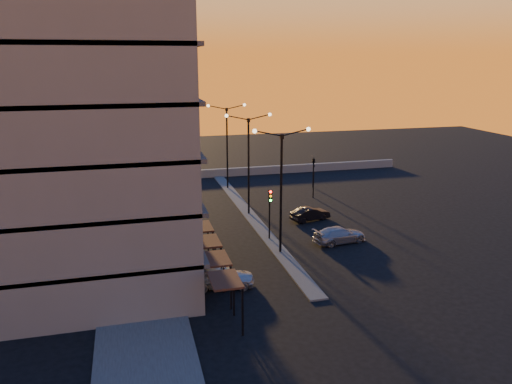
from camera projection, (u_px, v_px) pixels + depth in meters
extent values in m
plane|color=black|center=(280.00, 253.00, 37.81)|extent=(120.00, 120.00, 0.00)
cube|color=#464644|center=(137.00, 246.00, 38.97)|extent=(5.00, 40.00, 0.12)
cube|color=#464644|center=(249.00, 214.00, 47.14)|extent=(1.20, 36.00, 0.12)
cube|color=slate|center=(234.00, 172.00, 62.46)|extent=(44.00, 0.50, 1.00)
cylinder|color=slate|center=(72.00, 86.00, 33.02)|extent=(14.00, 14.00, 25.00)
cube|color=slate|center=(64.00, 91.00, 28.35)|extent=(14.00, 10.00, 25.00)
cylinder|color=black|center=(86.00, 241.00, 35.85)|extent=(14.16, 14.16, 2.40)
cube|color=black|center=(193.00, 223.00, 33.35)|extent=(0.15, 3.20, 1.20)
cylinder|color=black|center=(281.00, 196.00, 36.64)|extent=(0.18, 0.18, 9.00)
cube|color=black|center=(282.00, 136.00, 35.50)|extent=(0.25, 0.25, 0.35)
sphere|color=#FFE5B2|center=(255.00, 131.00, 34.89)|extent=(0.32, 0.32, 0.32)
sphere|color=#FFE5B2|center=(308.00, 129.00, 35.87)|extent=(0.32, 0.32, 0.32)
cylinder|color=black|center=(249.00, 168.00, 45.98)|extent=(0.18, 0.18, 9.00)
cube|color=black|center=(248.00, 120.00, 44.84)|extent=(0.25, 0.25, 0.35)
sphere|color=#FFE5B2|center=(227.00, 116.00, 44.24)|extent=(0.32, 0.32, 0.32)
sphere|color=#FFE5B2|center=(270.00, 115.00, 45.21)|extent=(0.32, 0.32, 0.32)
cylinder|color=black|center=(227.00, 149.00, 55.33)|extent=(0.18, 0.18, 9.00)
cube|color=black|center=(227.00, 109.00, 54.19)|extent=(0.25, 0.25, 0.35)
sphere|color=#FFE5B2|center=(208.00, 106.00, 53.58)|extent=(0.32, 0.32, 0.32)
sphere|color=#FFE5B2|center=(244.00, 105.00, 54.56)|extent=(0.32, 0.32, 0.32)
cylinder|color=black|center=(269.00, 221.00, 40.20)|extent=(0.12, 0.12, 3.20)
cube|color=black|center=(270.00, 196.00, 39.47)|extent=(0.28, 0.16, 1.00)
sphere|color=#FF0C05|center=(271.00, 192.00, 39.29)|extent=(0.20, 0.20, 0.20)
sphere|color=orange|center=(271.00, 196.00, 39.38)|extent=(0.20, 0.20, 0.20)
sphere|color=#0CFF26|center=(271.00, 200.00, 39.47)|extent=(0.20, 0.20, 0.20)
cylinder|color=black|center=(313.00, 185.00, 52.48)|extent=(0.12, 0.12, 2.80)
imported|color=black|center=(314.00, 168.00, 52.01)|extent=(0.13, 0.16, 0.80)
cylinder|color=black|center=(313.00, 176.00, 56.58)|extent=(0.12, 0.12, 2.80)
imported|color=black|center=(314.00, 160.00, 56.11)|extent=(0.42, 1.99, 0.80)
imported|color=#B8BDC1|center=(221.00, 276.00, 32.04)|extent=(4.47, 2.39, 1.45)
imported|color=black|center=(310.00, 214.00, 45.31)|extent=(3.90, 2.19, 1.22)
imported|color=#9B9DA2|center=(340.00, 235.00, 39.86)|extent=(4.60, 2.41, 1.27)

